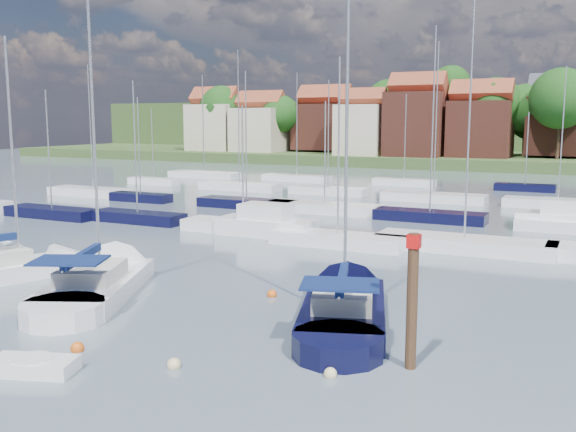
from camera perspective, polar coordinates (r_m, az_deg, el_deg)
The scene contains 13 objects.
ground at distance 61.66m, azimuth 11.26°, elevation 0.91°, with size 260.00×260.00×0.00m, color #485862.
sailboat_left at distance 36.13m, azimuth -21.97°, elevation -4.38°, with size 5.71×9.88×13.14m.
sailboat_centre at distance 32.84m, azimuth -15.70°, elevation -5.37°, with size 8.38×13.14×17.43m.
sailboat_navy at distance 27.65m, azimuth 5.13°, elevation -7.69°, with size 6.91×12.58×16.86m.
tender at distance 22.74m, azimuth -21.75°, elevation -12.28°, with size 3.02×2.10×0.59m.
timber_piling at distance 21.54m, azimuth 10.90°, elevation -9.78°, with size 0.40×0.40×6.75m.
buoy_c at distance 27.92m, azimuth -21.96°, elevation -8.89°, with size 0.43×0.43×0.43m, color #D85914.
buoy_d at distance 22.00m, azimuth -10.10°, elevation -13.13°, with size 0.46×0.46×0.46m, color beige.
buoy_e at distance 29.79m, azimuth -1.44°, elevation -7.16°, with size 0.45×0.45×0.45m, color #D85914.
buoy_f at distance 21.01m, azimuth 3.79°, elevation -14.08°, with size 0.42×0.42×0.42m, color beige.
buoy_g at distance 24.26m, azimuth -18.21°, elevation -11.34°, with size 0.48×0.48×0.48m, color #D85914.
marina_field at distance 56.48m, azimuth 11.87°, elevation 0.63°, with size 79.62×41.41×15.93m.
far_shore_town at distance 152.40m, azimuth 21.26°, elevation 6.73°, with size 212.46×90.00×22.27m.
Camera 1 is at (15.60, -19.10, 8.10)m, focal length 40.00 mm.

